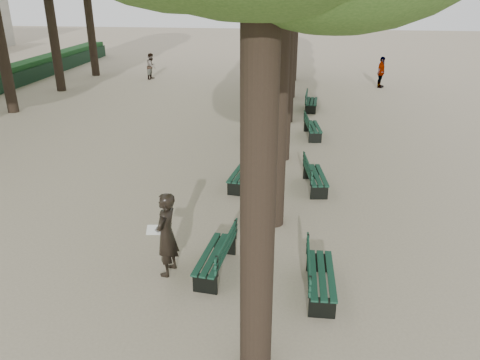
# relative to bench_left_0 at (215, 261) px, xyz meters

# --- Properties ---
(ground) EXTENTS (120.00, 120.00, 0.00)m
(ground) POSITION_rel_bench_left_0_xyz_m (-0.37, -0.56, -0.27)
(ground) COLOR tan
(ground) RESTS_ON ground
(bench_left_0) EXTENTS (0.76, 1.85, 0.92)m
(bench_left_0) POSITION_rel_bench_left_0_xyz_m (0.00, 0.00, 0.00)
(bench_left_0) COLOR black
(bench_left_0) RESTS_ON ground
(bench_left_1) EXTENTS (0.81, 1.86, 0.92)m
(bench_left_1) POSITION_rel_bench_left_0_xyz_m (-0.00, 4.82, 0.00)
(bench_left_1) COLOR black
(bench_left_1) RESTS_ON ground
(bench_left_2) EXTENTS (0.78, 1.85, 0.92)m
(bench_left_2) POSITION_rel_bench_left_0_xyz_m (-0.00, 9.76, 0.00)
(bench_left_2) COLOR black
(bench_left_2) RESTS_ON ground
(bench_left_3) EXTENTS (0.78, 1.86, 0.92)m
(bench_left_3) POSITION_rel_bench_left_0_xyz_m (-0.00, 15.25, 0.00)
(bench_left_3) COLOR black
(bench_left_3) RESTS_ON ground
(bench_right_0) EXTENTS (0.60, 1.81, 0.92)m
(bench_right_0) POSITION_rel_bench_left_0_xyz_m (2.27, -0.48, 0.00)
(bench_right_0) COLOR black
(bench_right_0) RESTS_ON ground
(bench_right_1) EXTENTS (0.81, 1.86, 0.92)m
(bench_right_1) POSITION_rel_bench_left_0_xyz_m (2.27, 4.88, 0.00)
(bench_right_1) COLOR black
(bench_right_1) RESTS_ON ground
(bench_right_2) EXTENTS (0.79, 1.86, 0.92)m
(bench_right_2) POSITION_rel_bench_left_0_xyz_m (2.27, 10.19, 0.00)
(bench_right_2) COLOR black
(bench_right_2) RESTS_ON ground
(bench_right_3) EXTENTS (0.67, 1.83, 0.92)m
(bench_right_3) POSITION_rel_bench_left_0_xyz_m (2.27, 14.68, 0.00)
(bench_right_3) COLOR black
(bench_right_3) RESTS_ON ground
(man_with_map) EXTENTS (0.68, 0.82, 1.91)m
(man_with_map) POSITION_rel_bench_left_0_xyz_m (-1.02, -0.15, 0.68)
(man_with_map) COLOR black
(man_with_map) RESTS_ON ground
(pedestrian_a) EXTENTS (0.46, 0.85, 1.67)m
(pedestrian_a) POSITION_rel_bench_left_0_xyz_m (-8.11, 21.66, 0.56)
(pedestrian_a) COLOR #262628
(pedestrian_a) RESTS_ON ground
(pedestrian_c) EXTENTS (0.80, 1.13, 1.84)m
(pedestrian_c) POSITION_rel_bench_left_0_xyz_m (6.48, 20.76, 0.65)
(pedestrian_c) COLOR #262628
(pedestrian_c) RESTS_ON ground
(pedestrian_d) EXTENTS (0.47, 0.81, 1.56)m
(pedestrian_d) POSITION_rel_bench_left_0_xyz_m (-1.98, 28.53, 0.51)
(pedestrian_d) COLOR #262628
(pedestrian_d) RESTS_ON ground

